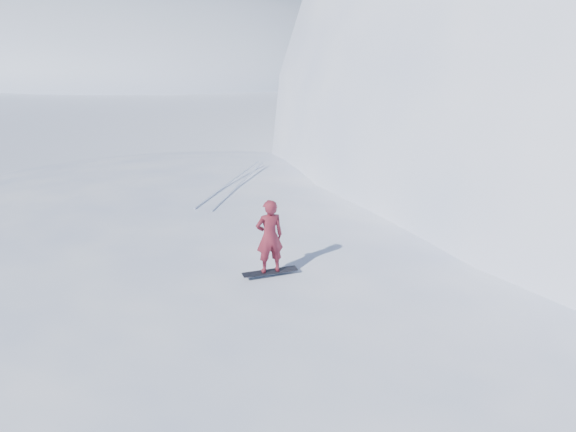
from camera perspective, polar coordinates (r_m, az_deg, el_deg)
name	(u,v)px	position (r m, az deg, el deg)	size (l,w,h in m)	color
ground	(198,319)	(16.52, -9.10, -10.26)	(400.00, 400.00, 0.00)	white
near_ridge	(277,282)	(18.31, -1.16, -6.74)	(36.00, 28.00, 4.80)	white
far_ridge_a	(55,60)	(106.44, -22.61, 14.45)	(120.00, 70.00, 28.00)	white
far_ridge_c	(329,47)	(131.06, 4.16, 16.75)	(140.00, 90.00, 36.00)	white
wind_bumps	(221,284)	(18.32, -6.80, -6.87)	(16.00, 14.40, 1.00)	white
snowboard	(270,272)	(13.53, -1.85, -5.66)	(1.34, 0.25, 0.02)	black
snowboarder	(270,236)	(13.16, -1.89, -2.08)	(0.66, 0.43, 1.81)	maroon
vapor_plume	(117,76)	(77.55, -17.03, 13.40)	(8.82, 7.06, 6.18)	white
board_tracks	(235,182)	(20.42, -5.38, 3.44)	(1.61, 5.94, 0.04)	silver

